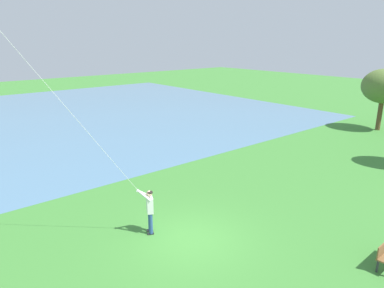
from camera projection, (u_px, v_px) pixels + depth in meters
ground_plane at (193, 240)px, 13.02m from camera, size 120.00×120.00×0.00m
lake_water at (58, 117)px, 33.70m from camera, size 36.00×44.00×0.01m
person_kite_flyer at (149, 208)px, 13.23m from camera, size 0.51×0.63×1.83m
tree_lakeside_far at (384, 86)px, 27.90m from camera, size 3.42×2.93×4.88m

